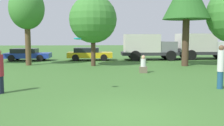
# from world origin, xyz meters

# --- Properties ---
(ground_plane) EXTENTS (120.00, 120.00, 0.00)m
(ground_plane) POSITION_xyz_m (0.00, 0.00, 0.00)
(ground_plane) COLOR #3D6B2D
(person_catcher) EXTENTS (0.29, 0.29, 1.90)m
(person_catcher) POSITION_xyz_m (4.57, 3.40, 0.99)
(person_catcher) COLOR navy
(person_catcher) RESTS_ON ground
(frisbee) EXTENTS (0.30, 0.29, 0.10)m
(frisbee) POSITION_xyz_m (-1.56, 3.00, 2.19)
(frisbee) COLOR #19B2D8
(bystander_sitting) EXTENTS (0.44, 0.37, 1.11)m
(bystander_sitting) POSITION_xyz_m (2.24, 8.52, 0.46)
(bystander_sitting) COLOR #726651
(bystander_sitting) RESTS_ON ground
(tree_1) EXTENTS (2.71, 2.71, 6.07)m
(tree_1) POSITION_xyz_m (-5.96, 13.46, 4.37)
(tree_1) COLOR brown
(tree_1) RESTS_ON ground
(tree_2) EXTENTS (3.66, 3.66, 5.43)m
(tree_2) POSITION_xyz_m (-0.84, 12.63, 3.58)
(tree_2) COLOR #473323
(tree_2) RESTS_ON ground
(parked_car_blue) EXTENTS (4.22, 2.04, 1.15)m
(parked_car_blue) POSITION_xyz_m (-7.02, 17.45, 0.61)
(parked_car_blue) COLOR #1E389E
(parked_car_blue) RESTS_ON ground
(parked_car_yellow) EXTENTS (4.31, 2.11, 1.20)m
(parked_car_yellow) POSITION_xyz_m (-1.19, 17.37, 0.64)
(parked_car_yellow) COLOR gold
(parked_car_yellow) RESTS_ON ground
(delivery_truck_grey) EXTENTS (5.45, 2.55, 2.50)m
(delivery_truck_grey) POSITION_xyz_m (4.49, 17.27, 1.36)
(delivery_truck_grey) COLOR #2D2D33
(delivery_truck_grey) RESTS_ON ground
(delivery_truck_white) EXTENTS (5.84, 2.61, 2.56)m
(delivery_truck_white) POSITION_xyz_m (10.08, 17.66, 1.38)
(delivery_truck_white) COLOR #2D2D33
(delivery_truck_white) RESTS_ON ground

